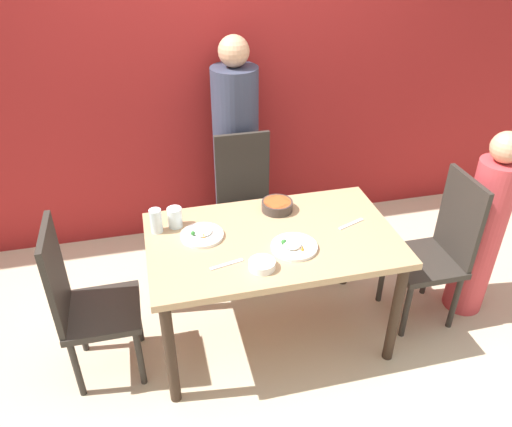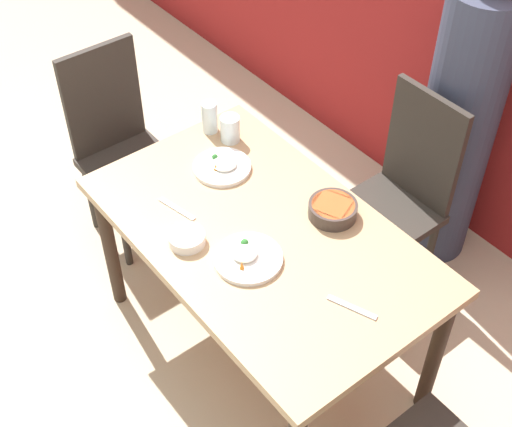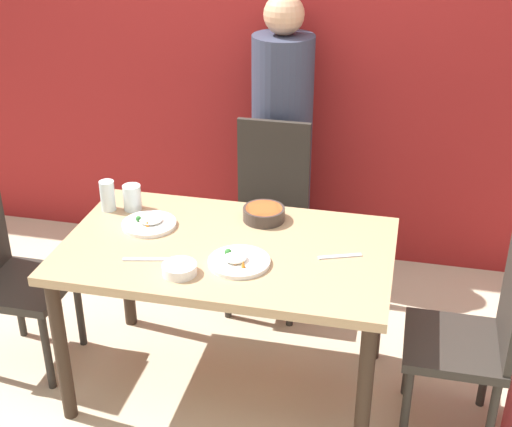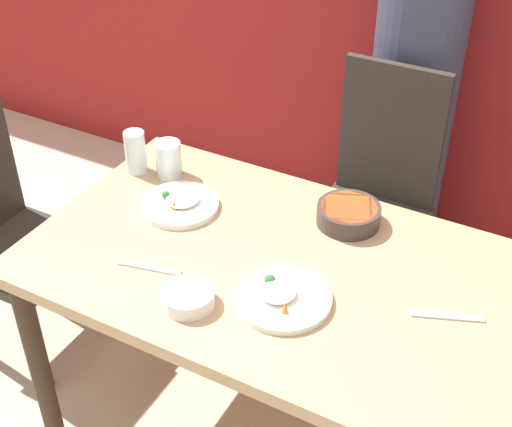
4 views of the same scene
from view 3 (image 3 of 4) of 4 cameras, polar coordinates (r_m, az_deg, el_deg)
ground_plane at (r=3.40m, az=-2.09°, el=-13.45°), size 10.00×10.00×0.00m
wall_back at (r=3.97m, az=2.66°, el=14.66°), size 10.00×0.06×2.70m
dining_table at (r=3.01m, az=-2.30°, el=-4.02°), size 1.37×0.82×0.74m
chair_adult_spot at (r=3.72m, az=1.04°, el=0.05°), size 0.40×0.40×0.98m
chair_child_spot at (r=2.99m, az=17.29°, el=-8.83°), size 0.40×0.40×0.98m
chair_empty_left at (r=3.44m, az=-19.34°, el=-4.05°), size 0.40×0.40×0.98m
person_adult at (r=3.92m, az=2.06°, el=4.97°), size 0.33×0.33×1.57m
bowl_curry at (r=3.16m, az=0.63°, el=0.00°), size 0.19×0.19×0.06m
plate_rice_adult at (r=2.83m, az=-1.42°, el=-3.82°), size 0.25×0.25×0.05m
plate_rice_child at (r=3.15m, az=-8.53°, el=-0.78°), size 0.24×0.24×0.04m
bowl_rice_small at (r=2.78m, az=-6.14°, el=-4.40°), size 0.14×0.14×0.04m
glass_water_tall at (r=3.30m, az=-11.79°, el=1.41°), size 0.07×0.07×0.14m
glass_water_short at (r=3.29m, az=-9.88°, el=1.27°), size 0.08×0.08×0.12m
fork_steel at (r=2.90m, az=6.73°, el=-3.42°), size 0.17×0.08×0.01m
spoon_steel at (r=2.90m, az=-8.87°, el=-3.64°), size 0.18×0.06×0.01m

